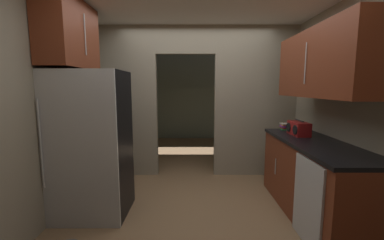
{
  "coord_description": "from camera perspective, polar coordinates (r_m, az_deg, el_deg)",
  "views": [
    {
      "loc": [
        -0.08,
        -2.86,
        1.54
      ],
      "look_at": [
        -0.07,
        0.79,
        1.05
      ],
      "focal_mm": 23.04,
      "sensor_mm": 36.0,
      "label": 1
    }
  ],
  "objects": [
    {
      "name": "ground",
      "position": [
        3.25,
        1.4,
        -20.61
      ],
      "size": [
        20.0,
        20.0,
        0.0
      ],
      "primitive_type": "plane",
      "color": "brown"
    },
    {
      "name": "kitchen_overhead_slab",
      "position": [
        3.44,
        1.35,
        25.26
      ],
      "size": [
        3.78,
        6.76,
        0.06
      ],
      "primitive_type": "cube",
      "color": "silver"
    },
    {
      "name": "kitchen_partition",
      "position": [
        4.25,
        1.78,
        5.07
      ],
      "size": [
        3.38,
        0.12,
        2.55
      ],
      "color": "gray",
      "rests_on": "ground"
    },
    {
      "name": "adjoining_room_shell",
      "position": [
        6.38,
        0.57,
        5.25
      ],
      "size": [
        3.38,
        3.21,
        2.55
      ],
      "color": "gray",
      "rests_on": "ground"
    },
    {
      "name": "kitchen_flank_left",
      "position": [
        2.85,
        -35.71,
        0.91
      ],
      "size": [
        0.1,
        3.88,
        2.55
      ],
      "primitive_type": "cube",
      "color": "gray",
      "rests_on": "ground"
    },
    {
      "name": "kitchen_flank_right",
      "position": [
        2.95,
        37.99,
        0.91
      ],
      "size": [
        0.1,
        3.88,
        2.55
      ],
      "primitive_type": "cube",
      "color": "gray",
      "rests_on": "ground"
    },
    {
      "name": "refrigerator",
      "position": [
        3.18,
        -22.67,
        -5.23
      ],
      "size": [
        0.85,
        0.71,
        1.73
      ],
      "color": "black",
      "rests_on": "ground"
    },
    {
      "name": "lower_cabinet_run",
      "position": [
        3.33,
        26.18,
        -12.16
      ],
      "size": [
        0.65,
        1.86,
        0.91
      ],
      "color": "maroon",
      "rests_on": "ground"
    },
    {
      "name": "dishwasher",
      "position": [
        2.78,
        24.95,
        -16.79
      ],
      "size": [
        0.02,
        0.56,
        0.85
      ],
      "color": "#B7BABC",
      "rests_on": "ground"
    },
    {
      "name": "upper_cabinet_counterside",
      "position": [
        3.16,
        27.63,
        11.53
      ],
      "size": [
        0.36,
        1.67,
        0.76
      ],
      "color": "maroon"
    },
    {
      "name": "upper_cabinet_fridgeside",
      "position": [
        3.34,
        -26.69,
        17.26
      ],
      "size": [
        0.36,
        0.94,
        0.78
      ],
      "color": "maroon"
    },
    {
      "name": "boombox",
      "position": [
        3.56,
        23.24,
        -1.78
      ],
      "size": [
        0.19,
        0.36,
        0.2
      ],
      "color": "maroon",
      "rests_on": "lower_cabinet_run"
    },
    {
      "name": "book_stack",
      "position": [
        3.94,
        20.53,
        -1.4
      ],
      "size": [
        0.14,
        0.16,
        0.09
      ],
      "color": "#388C47",
      "rests_on": "lower_cabinet_run"
    }
  ]
}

